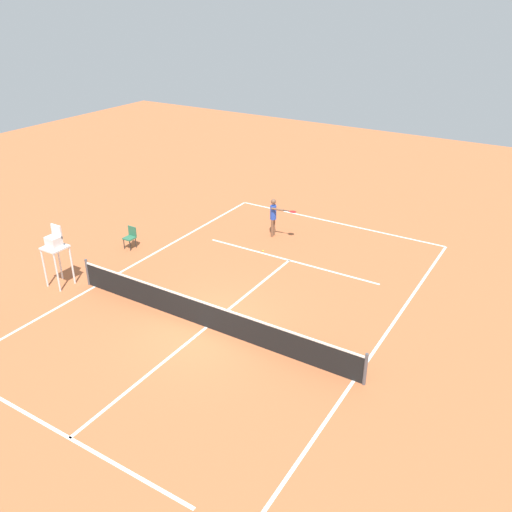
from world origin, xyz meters
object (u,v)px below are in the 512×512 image
Objects in this scene: tennis_ball at (263,251)px; umpire_chair at (55,247)px; player_serving at (274,214)px; courtside_chair_mid at (130,236)px.

umpire_chair is (5.06, 6.50, 1.57)m from tennis_ball.
player_serving is 9.40m from umpire_chair.
courtside_chair_mid is (5.10, 2.66, 0.50)m from tennis_ball.
umpire_chair is at bearing 90.57° from courtside_chair_mid.
tennis_ball is (-0.41, 1.65, -1.04)m from player_serving.
player_serving is 0.74× the size of umpire_chair.
player_serving reaches higher than tennis_ball.
courtside_chair_mid is at bearing -89.43° from umpire_chair.
tennis_ball is 0.03× the size of umpire_chair.
umpire_chair is at bearing -37.33° from player_serving.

